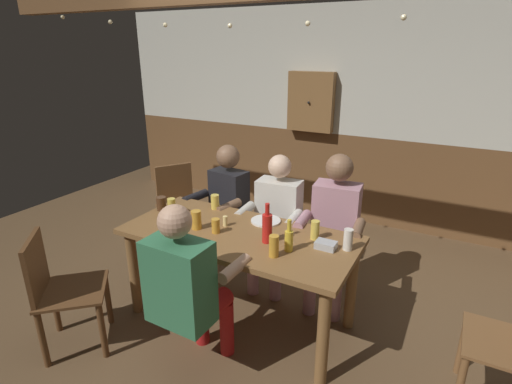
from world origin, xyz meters
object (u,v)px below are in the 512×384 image
Objects in this scene: person_0 at (224,204)px; person_2 at (334,224)px; pint_glass_0 at (215,202)px; pint_glass_2 at (161,203)px; condiment_caddy at (326,245)px; plate_0 at (266,221)px; person_3 at (187,284)px; chair_empty_near_right at (60,289)px; wall_dart_cabinet at (311,102)px; table_candle at (225,221)px; chair_empty_near_left at (179,204)px; pint_glass_1 at (348,240)px; pint_glass_3 at (172,206)px; dining_table at (239,246)px; person_1 at (276,216)px; bottle_1 at (267,227)px; pint_glass_6 at (216,226)px; pint_glass_4 at (196,220)px; pint_glass_7 at (274,246)px; pint_glass_5 at (315,230)px.

person_2 is (1.07, 0.01, 0.03)m from person_0.
pint_glass_2 is at bearing -147.99° from pint_glass_0.
plate_0 is (-0.56, 0.20, -0.02)m from condiment_caddy.
person_3 is 1.40× the size of chair_empty_near_right.
table_candle is at bearing -85.22° from wall_dart_cabinet.
person_0 is at bearing 108.41° from chair_empty_near_left.
pint_glass_1 is 1.13× the size of pint_glass_3.
dining_table is 14.19× the size of pint_glass_0.
person_3 is at bearing 60.83° from person_2.
person_3 is 1.11m from pint_glass_1.
person_1 is 0.74m from bottle_1.
pint_glass_2 is at bearing 167.09° from pint_glass_6.
bottle_1 is 0.41m from pint_glass_6.
person_1 is 0.86m from condiment_caddy.
pint_glass_4 is at bearing -138.64° from table_candle.
person_2 reaches higher than pint_glass_3.
condiment_caddy is at bearing 9.59° from pint_glass_4.
plate_0 is 1.91× the size of pint_glass_0.
pint_glass_1 is 1.13m from pint_glass_4.
pint_glass_0 is at bearing 113.57° from chair_empty_near_right.
chair_empty_near_right is (-1.48, -1.49, -0.22)m from person_2.
pint_glass_7 is at bearing -12.56° from pint_glass_2.
person_0 reaches higher than pint_glass_4.
wall_dart_cabinet is at bearing 114.18° from condiment_caddy.
dining_table is 0.59m from pint_glass_5.
person_0 reaches higher than pint_glass_6.
pint_glass_3 is at bearing 19.51° from person_2.
pint_glass_1 is (0.79, 0.13, 0.19)m from dining_table.
condiment_caddy is (1.60, 0.94, 0.31)m from chair_empty_near_right.
pint_glass_6 is (-0.69, -0.71, 0.12)m from person_2.
condiment_caddy is 1.22× the size of pint_glass_2.
pint_glass_6 reaches higher than condiment_caddy.
pint_glass_0 is 0.81× the size of pint_glass_1.
person_1 is (0.01, 0.63, 0.01)m from dining_table.
person_3 is 5.22× the size of plate_0.
pint_glass_2 is 1.04× the size of pint_glass_6.
person_0 is at bearing -6.08° from person_2.
wall_dart_cabinet reaches higher than pint_glass_2.
person_1 is 0.92m from pint_glass_7.
person_2 is at bearing 66.92° from bottle_1.
dining_table is at bearing 90.00° from chair_empty_near_right.
table_candle is at bearing 33.30° from person_2.
person_1 is at bearing 77.34° from pint_glass_6.
person_2 is 1.81× the size of wall_dart_cabinet.
pint_glass_7 is (1.05, -0.24, 0.01)m from pint_glass_3.
person_2 reaches higher than dining_table.
pint_glass_7 is at bearing 91.49° from chair_empty_near_left.
pint_glass_0 is (-0.67, 0.34, -0.05)m from bottle_1.
person_1 reaches higher than pint_glass_4.
pint_glass_2 is at bearing -177.95° from pint_glass_1.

